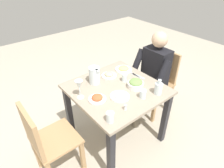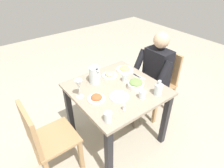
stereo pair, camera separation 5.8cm
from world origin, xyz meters
The scene contains 19 objects.
ground_plane centered at (0.00, 0.00, 0.00)m, with size 8.00×8.00×0.00m, color #B7AD99.
dining_table centered at (0.00, 0.00, 0.62)m, with size 0.90×0.90×0.74m.
chair_near centered at (0.05, -0.81, 0.51)m, with size 0.40×0.40×0.89m.
chair_far centered at (0.02, 0.81, 0.51)m, with size 0.40×0.40×0.89m.
diner_near centered at (0.05, -0.61, 0.65)m, with size 0.48×0.53×1.19m.
water_pitcher centered at (0.23, 0.12, 0.84)m, with size 0.16×0.12×0.19m.
salad_bowl centered at (-0.11, -0.17, 0.78)m, with size 0.17×0.17×0.09m.
plate_rice_curry centered at (-0.03, 0.27, 0.76)m, with size 0.17×0.17×0.05m.
plate_yoghurt centered at (-0.14, 0.08, 0.76)m, with size 0.20×0.20×0.05m.
plate_fries centered at (0.24, -0.31, 0.76)m, with size 0.20×0.20×0.05m.
plate_beans centered at (0.24, -0.09, 0.76)m, with size 0.17×0.17×0.05m.
water_glass_far_right centered at (-0.34, 0.36, 0.79)m, with size 0.07×0.07×0.09m, color silver.
water_glass_far_left centered at (-0.29, -0.09, 0.79)m, with size 0.07×0.07×0.09m, color silver.
water_glass_near_right centered at (0.05, -0.16, 0.79)m, with size 0.06×0.06×0.09m, color silver.
wine_glass centered at (0.10, 0.38, 0.88)m, with size 0.08×0.08×0.20m.
oil_carafe centered at (-0.34, -0.26, 0.80)m, with size 0.08×0.08×0.16m.
salt_shaker centered at (-0.31, 0.16, 0.77)m, with size 0.03×0.03×0.05m.
fork_near centered at (0.02, -0.34, 0.75)m, with size 0.17×0.03×0.01m, color silver.
knife_near centered at (0.06, -0.33, 0.75)m, with size 0.18×0.02×0.01m, color silver.
Camera 1 is at (-1.26, 1.09, 1.92)m, focal length 30.99 mm.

